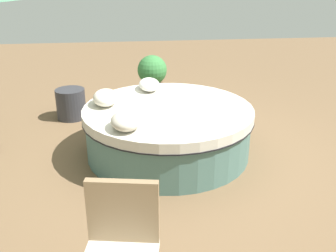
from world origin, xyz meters
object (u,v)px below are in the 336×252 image
object	(u,v)px
throw_pillow_0	(149,84)
throw_pillow_1	(105,97)
round_bed	(168,130)
planter	(152,77)
throw_pillow_2	(126,121)
side_table	(71,104)
patio_chair	(121,241)

from	to	relation	value
throw_pillow_0	throw_pillow_1	size ratio (longest dim) A/B	1.06
round_bed	planter	world-z (taller)	planter
throw_pillow_1	throw_pillow_2	distance (m)	0.85
throw_pillow_0	side_table	world-z (taller)	throw_pillow_0
round_bed	throw_pillow_2	bearing A→B (deg)	138.76
throw_pillow_2	side_table	world-z (taller)	throw_pillow_2
throw_pillow_2	side_table	distance (m)	2.29
patio_chair	planter	xyz separation A→B (m)	(4.37, -0.55, -0.05)
throw_pillow_0	patio_chair	size ratio (longest dim) A/B	0.50
round_bed	throw_pillow_0	world-z (taller)	throw_pillow_0
throw_pillow_1	side_table	size ratio (longest dim) A/B	0.94
side_table	throw_pillow_2	bearing A→B (deg)	-156.78
throw_pillow_2	planter	xyz separation A→B (m)	(2.55, -0.48, -0.23)
throw_pillow_0	planter	xyz separation A→B (m)	(1.15, -0.13, -0.22)
throw_pillow_2	patio_chair	world-z (taller)	patio_chair
patio_chair	side_table	size ratio (longest dim) A/B	2.01
round_bed	throw_pillow_0	size ratio (longest dim) A/B	4.53
throw_pillow_0	throw_pillow_2	world-z (taller)	throw_pillow_2
throw_pillow_2	side_table	bearing A→B (deg)	23.22
throw_pillow_0	patio_chair	xyz separation A→B (m)	(-3.22, 0.42, -0.17)
throw_pillow_1	patio_chair	distance (m)	2.65
patio_chair	planter	world-z (taller)	patio_chair
planter	throw_pillow_0	bearing A→B (deg)	173.57
round_bed	throw_pillow_2	size ratio (longest dim) A/B	4.64
round_bed	side_table	world-z (taller)	round_bed
throw_pillow_0	planter	bearing A→B (deg)	-6.43
round_bed	throw_pillow_1	world-z (taller)	throw_pillow_1
throw_pillow_0	throw_pillow_1	bearing A→B (deg)	133.86
throw_pillow_2	patio_chair	bearing A→B (deg)	177.91
throw_pillow_1	throw_pillow_2	bearing A→B (deg)	-162.63
throw_pillow_0	side_table	xyz separation A→B (m)	(0.66, 1.24, -0.48)
throw_pillow_2	planter	bearing A→B (deg)	-10.73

